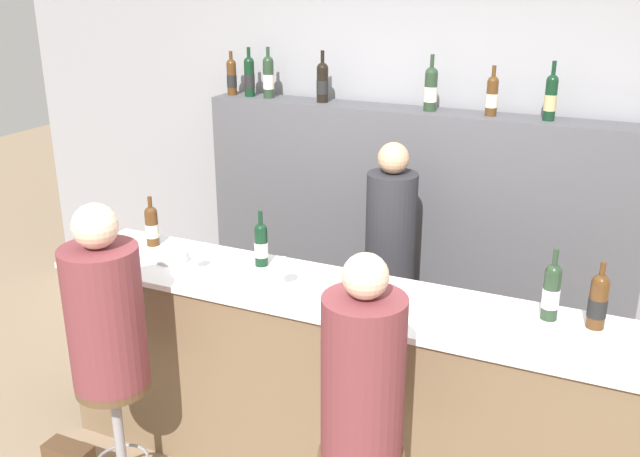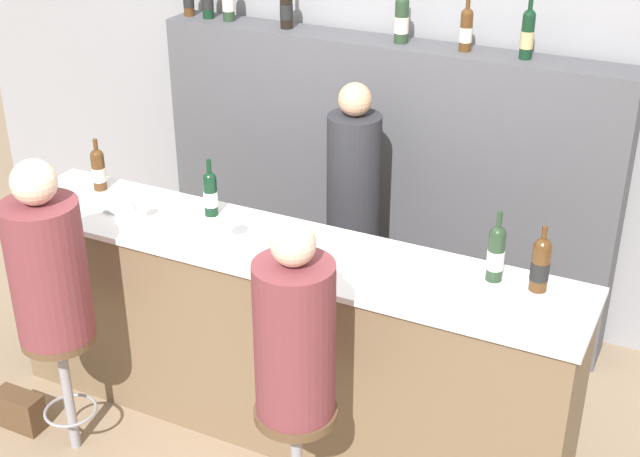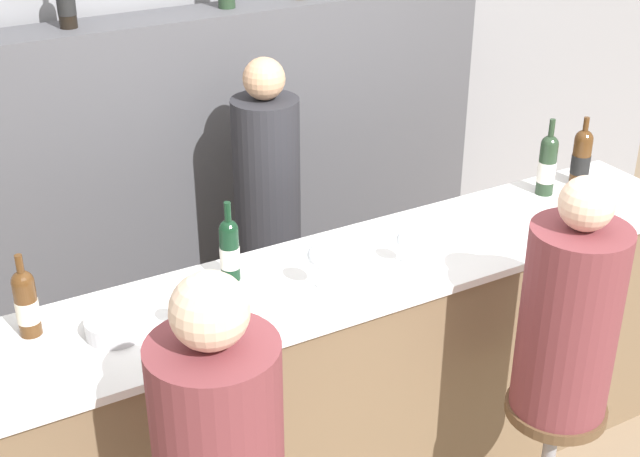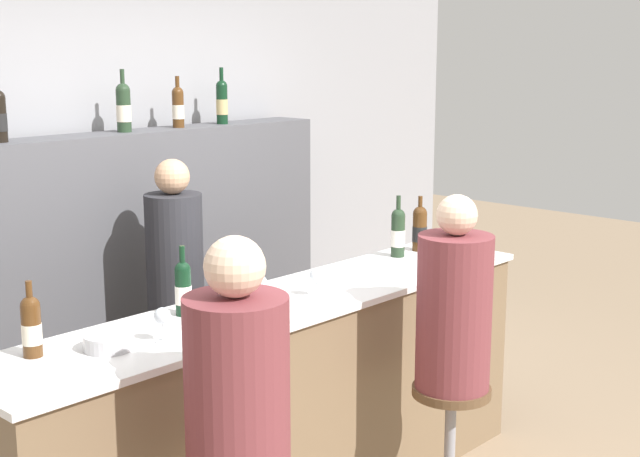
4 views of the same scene
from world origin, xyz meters
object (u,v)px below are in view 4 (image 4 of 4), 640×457
object	(u,v)px
guest_seated_left	(237,383)
guest_seated_right	(454,306)
wine_bottle_backbar_5	(178,107)
wine_glass_1	(259,285)
wine_glass_2	(317,277)
bartender	(177,324)
wine_bottle_backbar_4	(124,107)
wine_bottle_counter_3	(420,228)
bar_stool_right	(451,419)
wine_bottle_backbar_6	(222,101)
wine_bottle_counter_0	(31,326)
wine_bottle_counter_1	(183,288)
wine_glass_0	(162,318)
metal_bowl	(108,342)
wine_bottle_counter_2	(398,232)

from	to	relation	value
guest_seated_left	guest_seated_right	distance (m)	1.26
wine_bottle_backbar_5	wine_glass_1	distance (m)	1.65
wine_glass_2	bartender	xyz separation A→B (m)	(-0.12, 0.89, -0.39)
wine_bottle_backbar_4	wine_glass_1	bearing A→B (deg)	-102.51
wine_bottle_counter_3	bar_stool_right	bearing A→B (deg)	-135.34
wine_bottle_backbar_6	bartender	distance (m)	1.41
wine_bottle_counter_0	guest_seated_right	size ratio (longest dim) A/B	0.33
wine_bottle_counter_1	wine_bottle_backbar_6	size ratio (longest dim) A/B	0.91
guest_seated_left	wine_glass_0	bearing A→B (deg)	77.91
wine_glass_0	guest_seated_left	size ratio (longest dim) A/B	0.15
wine_glass_0	bar_stool_right	distance (m)	1.41
metal_bowl	wine_bottle_backbar_5	bearing A→B (deg)	43.27
bar_stool_right	wine_glass_1	bearing A→B (deg)	138.75
guest_seated_left	bar_stool_right	size ratio (longest dim) A/B	1.29
wine_bottle_backbar_5	wine_bottle_backbar_6	size ratio (longest dim) A/B	0.87
guest_seated_right	wine_bottle_counter_2	bearing A→B (deg)	52.80
wine_bottle_counter_0	wine_glass_1	xyz separation A→B (m)	(0.93, -0.21, 0.01)
wine_glass_1	wine_glass_2	size ratio (longest dim) A/B	1.30
guest_seated_left	guest_seated_right	world-z (taller)	guest_seated_left
wine_bottle_backbar_5	wine_glass_2	distance (m)	1.56
wine_glass_1	metal_bowl	xyz separation A→B (m)	(-0.70, 0.07, -0.09)
wine_bottle_backbar_6	bar_stool_right	bearing A→B (deg)	-100.48
wine_bottle_backbar_5	wine_glass_0	world-z (taller)	wine_bottle_backbar_5
wine_bottle_backbar_6	metal_bowl	world-z (taller)	wine_bottle_backbar_6
wine_bottle_counter_2	wine_bottle_backbar_6	xyz separation A→B (m)	(-0.23, 1.15, 0.66)
wine_bottle_counter_3	bar_stool_right	distance (m)	1.27
guest_seated_right	wine_bottle_backbar_4	bearing A→B (deg)	99.93
guest_seated_right	guest_seated_left	bearing A→B (deg)	-180.00
wine_bottle_counter_0	guest_seated_right	world-z (taller)	guest_seated_right
wine_bottle_backbar_6	bar_stool_right	size ratio (longest dim) A/B	0.48
guest_seated_right	wine_bottle_backbar_5	bearing A→B (deg)	89.13
wine_bottle_counter_0	wine_glass_0	distance (m)	0.48
wine_glass_2	metal_bowl	bearing A→B (deg)	176.11
metal_bowl	bartender	distance (m)	1.29
wine_bottle_counter_1	bartender	xyz separation A→B (m)	(0.48, 0.68, -0.42)
wine_bottle_backbar_5	guest_seated_left	distance (m)	2.44
wine_bottle_counter_1	bartender	distance (m)	0.93
wine_bottle_counter_3	guest_seated_right	xyz separation A→B (m)	(-0.78, -0.77, -0.12)
wine_bottle_counter_0	bar_stool_right	world-z (taller)	wine_bottle_counter_0
wine_bottle_backbar_4	bartender	xyz separation A→B (m)	(-0.06, -0.48, -1.09)
wine_glass_2	metal_bowl	size ratio (longest dim) A/B	0.69
wine_bottle_counter_3	guest_seated_right	size ratio (longest dim) A/B	0.35
wine_bottle_counter_2	wine_bottle_counter_0	bearing A→B (deg)	180.00
wine_bottle_counter_3	bartender	bearing A→B (deg)	150.09
wine_bottle_counter_2	wine_glass_1	size ratio (longest dim) A/B	1.99
wine_bottle_counter_3	wine_bottle_backbar_4	distance (m)	1.74
wine_bottle_backbar_6	wine_bottle_counter_0	bearing A→B (deg)	-149.16
wine_bottle_backbar_4	wine_glass_2	size ratio (longest dim) A/B	2.59
wine_bottle_counter_2	wine_bottle_counter_3	world-z (taller)	wine_bottle_counter_2
metal_bowl	bar_stool_right	distance (m)	1.58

